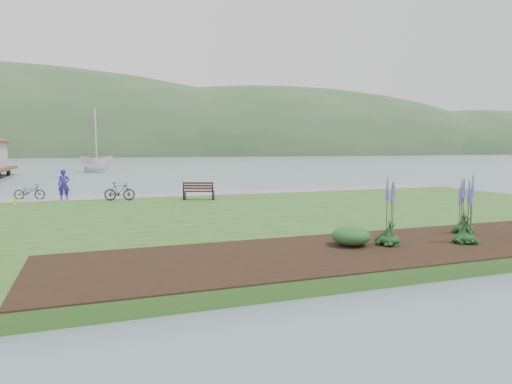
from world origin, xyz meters
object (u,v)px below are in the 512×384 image
Objects in this scene: sailboat at (97,173)px; person at (64,182)px; park_bench at (199,191)px; bicycle_a at (29,192)px.

person is at bearing -130.14° from sailboat.
park_bench is 0.07× the size of sailboat.
park_bench is at bearing -94.83° from bicycle_a.
park_bench is at bearing -119.83° from sailboat.
person is (-6.96, 2.21, 0.48)m from park_bench.
bicycle_a is (-1.83, 1.07, -0.56)m from person.
sailboat reaches higher than park_bench.
person is at bearing -175.30° from park_bench.
park_bench is at bearing -18.45° from person.
bicycle_a is at bearing -178.19° from park_bench.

